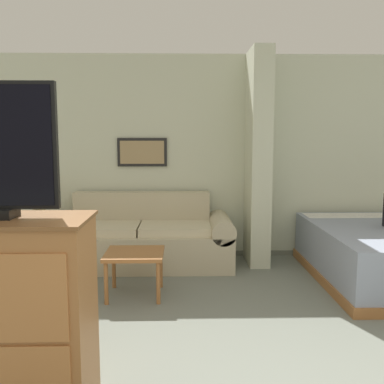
{
  "coord_description": "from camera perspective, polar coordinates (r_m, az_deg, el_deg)",
  "views": [
    {
      "loc": [
        -0.54,
        -1.53,
        1.55
      ],
      "look_at": [
        -0.45,
        2.4,
        1.05
      ],
      "focal_mm": 40.0,
      "sensor_mm": 36.0,
      "label": 1
    }
  ],
  "objects": [
    {
      "name": "wall_back",
      "position": [
        5.62,
        4.15,
        4.61
      ],
      "size": [
        7.05,
        0.16,
        2.6
      ],
      "color": "beige",
      "rests_on": "ground_plane"
    },
    {
      "name": "wall_partition_pillar",
      "position": [
        5.3,
        8.78,
        4.45
      ],
      "size": [
        0.24,
        0.63,
        2.6
      ],
      "color": "beige",
      "rests_on": "ground_plane"
    },
    {
      "name": "couch",
      "position": [
        5.28,
        -6.9,
        -6.28
      ],
      "size": [
        2.25,
        0.84,
        0.87
      ],
      "color": "#B7AD8E",
      "rests_on": "ground_plane"
    },
    {
      "name": "coffee_table",
      "position": [
        4.27,
        -7.66,
        -8.71
      ],
      "size": [
        0.57,
        0.53,
        0.44
      ],
      "color": "#996033",
      "rests_on": "ground_plane"
    },
    {
      "name": "side_table",
      "position": [
        5.54,
        -19.65,
        -4.74
      ],
      "size": [
        0.36,
        0.36,
        0.56
      ],
      "color": "#996033",
      "rests_on": "ground_plane"
    },
    {
      "name": "table_lamp",
      "position": [
        5.47,
        -19.84,
        -0.34
      ],
      "size": [
        0.37,
        0.37,
        0.45
      ],
      "color": "tan",
      "rests_on": "side_table"
    }
  ]
}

